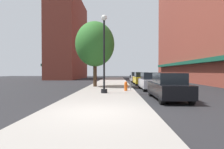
# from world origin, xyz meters

# --- Properties ---
(ground_plane) EXTENTS (90.00, 90.00, 0.00)m
(ground_plane) POSITION_xyz_m (4.00, 18.00, 0.00)
(ground_plane) COLOR #232326
(sidewalk_slab) EXTENTS (4.80, 50.00, 0.12)m
(sidewalk_slab) POSITION_xyz_m (0.00, 19.00, 0.06)
(sidewalk_slab) COLOR gray
(sidewalk_slab) RESTS_ON ground
(building_far_background) EXTENTS (6.80, 18.00, 19.49)m
(building_far_background) POSITION_xyz_m (-11.01, 37.00, 9.72)
(building_far_background) COLOR brown
(building_far_background) RESTS_ON ground
(lamppost) EXTENTS (0.48, 0.48, 5.90)m
(lamppost) POSITION_xyz_m (-0.13, 6.46, 3.20)
(lamppost) COLOR black
(lamppost) RESTS_ON sidewalk_slab
(fire_hydrant) EXTENTS (0.33, 0.26, 0.79)m
(fire_hydrant) POSITION_xyz_m (1.60, 8.08, 0.52)
(fire_hydrant) COLOR #E05614
(fire_hydrant) RESTS_ON sidewalk_slab
(parking_meter_near) EXTENTS (0.14, 0.09, 1.31)m
(parking_meter_near) POSITION_xyz_m (2.05, 9.01, 0.95)
(parking_meter_near) COLOR slate
(parking_meter_near) RESTS_ON sidewalk_slab
(tree_near) EXTENTS (4.23, 4.23, 7.04)m
(tree_near) POSITION_xyz_m (-1.56, 12.44, 4.71)
(tree_near) COLOR #422D1E
(tree_near) RESTS_ON sidewalk_slab
(car_black) EXTENTS (1.80, 4.30, 1.66)m
(car_black) POSITION_xyz_m (4.00, 3.96, 0.81)
(car_black) COLOR black
(car_black) RESTS_ON ground
(car_silver) EXTENTS (1.80, 4.30, 1.66)m
(car_silver) POSITION_xyz_m (4.00, 10.07, 0.81)
(car_silver) COLOR black
(car_silver) RESTS_ON ground
(car_yellow) EXTENTS (1.80, 4.30, 1.66)m
(car_yellow) POSITION_xyz_m (4.00, 16.59, 0.81)
(car_yellow) COLOR black
(car_yellow) RESTS_ON ground
(car_white) EXTENTS (1.80, 4.30, 1.66)m
(car_white) POSITION_xyz_m (4.00, 22.91, 0.81)
(car_white) COLOR black
(car_white) RESTS_ON ground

